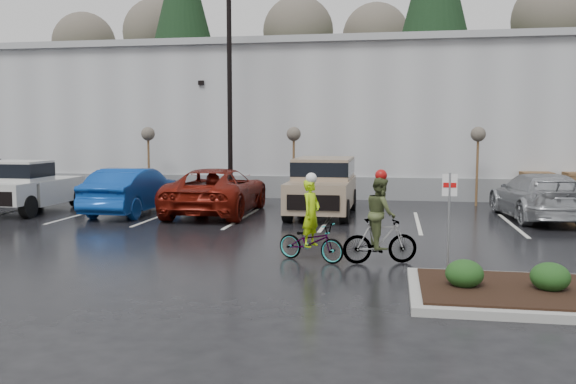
% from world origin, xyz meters
% --- Properties ---
extents(ground, '(120.00, 120.00, 0.00)m').
position_xyz_m(ground, '(0.00, 0.00, 0.00)').
color(ground, black).
rests_on(ground, ground).
extents(warehouse, '(60.50, 15.50, 7.20)m').
position_xyz_m(warehouse, '(0.00, 21.99, 3.65)').
color(warehouse, '#A1A3A6').
rests_on(warehouse, ground).
extents(wooded_ridge, '(80.00, 25.00, 6.00)m').
position_xyz_m(wooded_ridge, '(0.00, 45.00, 3.00)').
color(wooded_ridge, '#243E19').
rests_on(wooded_ridge, ground).
extents(lamppost, '(0.50, 1.00, 9.22)m').
position_xyz_m(lamppost, '(-4.00, 12.00, 5.69)').
color(lamppost, black).
rests_on(lamppost, ground).
extents(sapling_west, '(0.60, 0.60, 3.20)m').
position_xyz_m(sapling_west, '(-8.00, 13.00, 2.73)').
color(sapling_west, '#513420').
rests_on(sapling_west, ground).
extents(sapling_mid, '(0.60, 0.60, 3.20)m').
position_xyz_m(sapling_mid, '(-1.50, 13.00, 2.73)').
color(sapling_mid, '#513420').
rests_on(sapling_mid, ground).
extents(sapling_east, '(0.60, 0.60, 3.20)m').
position_xyz_m(sapling_east, '(6.00, 13.00, 2.73)').
color(sapling_east, '#513420').
rests_on(sapling_east, ground).
extents(pallet_stack_a, '(1.20, 1.20, 1.35)m').
position_xyz_m(pallet_stack_a, '(8.50, 14.00, 0.68)').
color(pallet_stack_a, '#513420').
rests_on(pallet_stack_a, ground).
extents(shrub_a, '(0.70, 0.70, 0.52)m').
position_xyz_m(shrub_a, '(4.00, -1.00, 0.41)').
color(shrub_a, '#133816').
rests_on(shrub_a, curb_island).
extents(shrub_b, '(0.70, 0.70, 0.52)m').
position_xyz_m(shrub_b, '(5.50, -1.00, 0.41)').
color(shrub_b, '#133816').
rests_on(shrub_b, curb_island).
extents(fire_lane_sign, '(0.30, 0.05, 2.20)m').
position_xyz_m(fire_lane_sign, '(3.80, 0.20, 1.41)').
color(fire_lane_sign, gray).
rests_on(fire_lane_sign, ground).
extents(pickup_white, '(2.10, 5.20, 1.96)m').
position_xyz_m(pickup_white, '(-10.76, 8.54, 0.98)').
color(pickup_white, beige).
rests_on(pickup_white, ground).
extents(car_blue, '(1.91, 5.15, 1.68)m').
position_xyz_m(car_blue, '(-6.78, 8.56, 0.84)').
color(car_blue, '#0E3D9C').
rests_on(car_blue, ground).
extents(car_red, '(2.88, 6.08, 1.68)m').
position_xyz_m(car_red, '(-3.69, 9.01, 0.84)').
color(car_red, maroon).
rests_on(car_red, ground).
extents(suv_tan, '(2.20, 5.10, 2.06)m').
position_xyz_m(suv_tan, '(0.16, 9.24, 1.03)').
color(suv_tan, gray).
rests_on(suv_tan, ground).
extents(car_far_silver, '(2.78, 5.71, 1.60)m').
position_xyz_m(car_far_silver, '(7.60, 9.54, 0.80)').
color(car_far_silver, '#AAAEB2').
rests_on(car_far_silver, ground).
extents(cyclist_hivis, '(1.81, 1.19, 2.08)m').
position_xyz_m(cyclist_hivis, '(0.80, 1.50, 0.65)').
color(cyclist_hivis, '#3F3F44').
rests_on(cyclist_hivis, ground).
extents(cyclist_olive, '(1.74, 0.93, 2.17)m').
position_xyz_m(cyclist_olive, '(2.40, 1.50, 0.80)').
color(cyclist_olive, '#3F3F44').
rests_on(cyclist_olive, ground).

